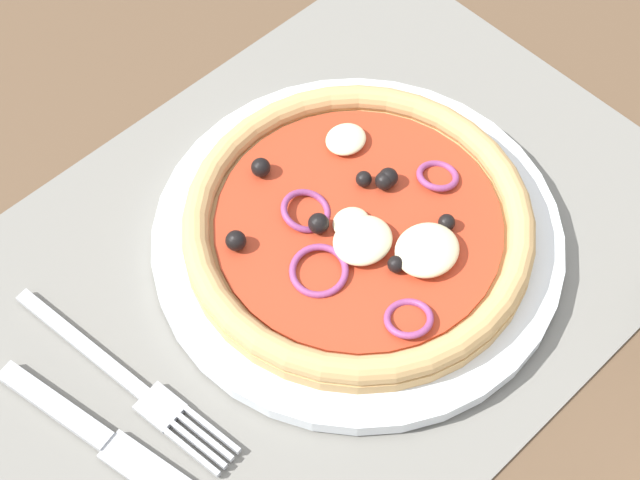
{
  "coord_description": "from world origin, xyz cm",
  "views": [
    {
      "loc": [
        22.41,
        24.62,
        55.62
      ],
      "look_at": [
        -1.12,
        0.0,
        2.59
      ],
      "focal_mm": 54.85,
      "sensor_mm": 36.0,
      "label": 1
    }
  ],
  "objects_px": {
    "pizza": "(359,225)",
    "knife": "(132,460)",
    "plate": "(357,238)",
    "fork": "(133,385)"
  },
  "relations": [
    {
      "from": "pizza",
      "to": "knife",
      "type": "height_order",
      "value": "pizza"
    },
    {
      "from": "plate",
      "to": "knife",
      "type": "xyz_separation_m",
      "value": [
        0.2,
        0.02,
        -0.0
      ]
    },
    {
      "from": "plate",
      "to": "knife",
      "type": "relative_size",
      "value": 1.37
    },
    {
      "from": "pizza",
      "to": "fork",
      "type": "height_order",
      "value": "pizza"
    },
    {
      "from": "fork",
      "to": "knife",
      "type": "xyz_separation_m",
      "value": [
        0.03,
        0.04,
        0.0
      ]
    },
    {
      "from": "fork",
      "to": "knife",
      "type": "bearing_deg",
      "value": -45.41
    },
    {
      "from": "knife",
      "to": "pizza",
      "type": "bearing_deg",
      "value": 82.49
    },
    {
      "from": "pizza",
      "to": "fork",
      "type": "bearing_deg",
      "value": -7.16
    },
    {
      "from": "knife",
      "to": "plate",
      "type": "bearing_deg",
      "value": 82.65
    },
    {
      "from": "plate",
      "to": "knife",
      "type": "distance_m",
      "value": 0.2
    }
  ]
}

